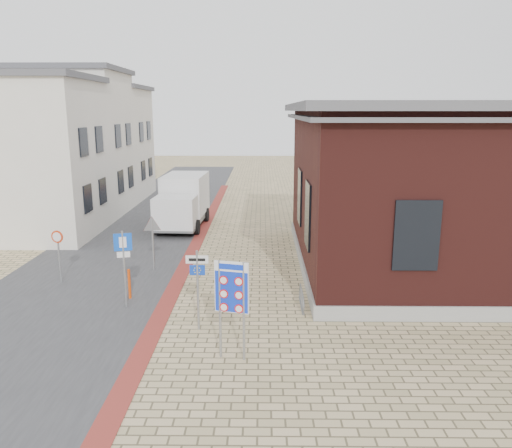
% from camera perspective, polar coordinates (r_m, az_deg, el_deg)
% --- Properties ---
extents(ground, '(120.00, 120.00, 0.00)m').
position_cam_1_polar(ground, '(15.30, -4.29, -12.39)').
color(ground, tan).
rests_on(ground, ground).
extents(road_strip, '(7.00, 60.00, 0.02)m').
position_cam_1_polar(road_strip, '(30.28, -12.27, 0.15)').
color(road_strip, '#38383A').
rests_on(road_strip, ground).
extents(curb_strip, '(0.60, 40.00, 0.02)m').
position_cam_1_polar(curb_strip, '(24.88, -6.93, -2.39)').
color(curb_strip, maroon).
rests_on(curb_strip, ground).
extents(brick_building, '(13.00, 13.00, 6.80)m').
position_cam_1_polar(brick_building, '(22.37, 20.90, 4.23)').
color(brick_building, gray).
rests_on(brick_building, ground).
extents(townhouse_near, '(7.40, 6.40, 8.30)m').
position_cam_1_polar(townhouse_near, '(28.66, -24.88, 6.98)').
color(townhouse_near, silver).
rests_on(townhouse_near, ground).
extents(townhouse_mid, '(7.40, 6.40, 9.10)m').
position_cam_1_polar(townhouse_mid, '(34.13, -20.65, 8.77)').
color(townhouse_mid, silver).
rests_on(townhouse_mid, ground).
extents(townhouse_far, '(7.40, 6.40, 8.30)m').
position_cam_1_polar(townhouse_far, '(39.80, -17.50, 8.89)').
color(townhouse_far, silver).
rests_on(townhouse_far, ground).
extents(bike_rack, '(0.08, 1.80, 0.60)m').
position_cam_1_polar(bike_rack, '(17.22, 5.25, -8.50)').
color(bike_rack, slate).
rests_on(bike_rack, ground).
extents(sedan, '(1.76, 4.75, 1.55)m').
position_cam_1_polar(sedan, '(28.62, -9.16, 1.12)').
color(sedan, black).
rests_on(sedan, ground).
extents(box_truck, '(2.58, 5.67, 2.91)m').
position_cam_1_polar(box_truck, '(28.59, -8.34, 2.63)').
color(box_truck, slate).
rests_on(box_truck, ground).
extents(border_sign, '(0.91, 0.27, 2.72)m').
position_cam_1_polar(border_sign, '(13.13, -2.80, -7.50)').
color(border_sign, gray).
rests_on(border_sign, ground).
extents(essen_sign, '(0.67, 0.07, 2.49)m').
position_cam_1_polar(essen_sign, '(15.03, -6.70, -6.12)').
color(essen_sign, gray).
rests_on(essen_sign, ground).
extents(parking_sign, '(0.58, 0.18, 2.66)m').
position_cam_1_polar(parking_sign, '(17.09, -14.90, -3.51)').
color(parking_sign, gray).
rests_on(parking_sign, ground).
extents(yield_sign, '(0.80, 0.23, 2.27)m').
position_cam_1_polar(yield_sign, '(20.85, -11.78, -0.71)').
color(yield_sign, gray).
rests_on(yield_sign, ground).
extents(speed_sign, '(0.48, 0.12, 2.07)m').
position_cam_1_polar(speed_sign, '(20.53, -21.64, -2.62)').
color(speed_sign, gray).
rests_on(speed_sign, ground).
extents(bollard, '(0.12, 0.12, 1.09)m').
position_cam_1_polar(bollard, '(18.24, -14.27, -6.68)').
color(bollard, '#D6410B').
rests_on(bollard, ground).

